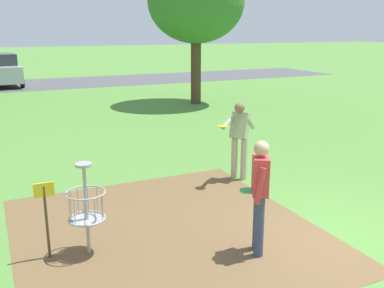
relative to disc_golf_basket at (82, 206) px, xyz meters
name	(u,v)px	position (x,y,z in m)	size (l,w,h in m)	color
ground_plane	(339,242)	(3.68, -1.32, -0.75)	(160.00, 160.00, 0.00)	#518438
dirt_tee_pad	(167,231)	(1.36, 0.15, -0.75)	(4.74, 5.09, 0.01)	brown
disc_golf_basket	(82,206)	(0.00, 0.00, 0.00)	(0.98, 0.58, 1.39)	#9E9EA3
player_foreground_watching	(239,136)	(3.77, 1.91, 0.23)	(1.12, 0.61, 1.71)	tan
player_throwing	(260,191)	(2.34, -1.05, 0.21)	(0.45, 0.49, 1.71)	#384260
tree_mid_left	(196,2)	(7.25, 11.39, 3.54)	(4.06, 4.06, 6.04)	#4C3823
parking_lot_strip	(72,83)	(3.68, 21.56, -0.75)	(36.00, 6.00, 0.01)	#4C4C51
parked_car_leftmost	(1,70)	(-0.26, 21.50, 0.17)	(2.21, 4.32, 1.84)	#B2B7BC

